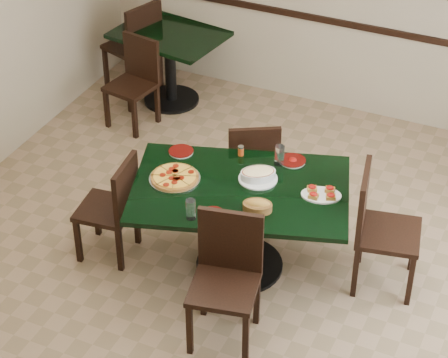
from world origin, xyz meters
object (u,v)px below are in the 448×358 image
at_px(bruschetta_platter, 321,193).
at_px(back_chair_left, 137,42).
at_px(back_table, 170,54).
at_px(chair_right, 377,223).
at_px(main_table, 240,208).
at_px(bread_basket, 257,206).
at_px(chair_left, 115,204).
at_px(back_chair_near, 136,77).
at_px(pepperoni_pizza, 175,177).
at_px(chair_near, 227,271).
at_px(lasagna_casserole, 258,174).
at_px(chair_far, 253,163).

bearing_deg(bruschetta_platter, back_chair_left, 126.11).
distance_m(back_table, back_chair_left, 0.40).
bearing_deg(chair_right, main_table, 94.24).
bearing_deg(chair_right, bread_basket, 110.52).
bearing_deg(bruschetta_platter, bread_basket, -152.55).
relative_size(chair_right, back_chair_left, 1.01).
bearing_deg(back_table, chair_right, -25.62).
relative_size(back_table, chair_right, 1.14).
bearing_deg(bread_basket, chair_left, 166.97).
bearing_deg(bread_basket, bruschetta_platter, 28.73).
height_order(chair_left, back_chair_left, back_chair_left).
xyz_separation_m(main_table, back_chair_left, (-2.04, 2.09, -0.02)).
xyz_separation_m(back_chair_near, pepperoni_pizza, (1.27, -1.66, 0.29)).
distance_m(chair_near, pepperoni_pizza, 0.89).
relative_size(chair_near, chair_left, 1.10).
distance_m(chair_near, chair_right, 1.20).
bearing_deg(lasagna_casserole, back_chair_left, 103.20).
height_order(chair_right, lasagna_casserole, chair_right).
xyz_separation_m(chair_left, lasagna_casserole, (1.00, 0.40, 0.31)).
height_order(chair_right, bread_basket, chair_right).
height_order(main_table, lasagna_casserole, lasagna_casserole).
bearing_deg(chair_right, back_chair_left, 47.45).
bearing_deg(chair_near, chair_right, 37.97).
bearing_deg(main_table, bread_basket, -59.98).
height_order(main_table, chair_left, chair_left).
xyz_separation_m(back_chair_left, lasagna_casserole, (2.11, -1.94, 0.25)).
relative_size(main_table, back_chair_left, 1.86).
distance_m(chair_right, back_chair_left, 3.51).
height_order(chair_near, lasagna_casserole, chair_near).
relative_size(main_table, chair_far, 2.05).
distance_m(back_chair_near, bread_basket, 2.65).
bearing_deg(chair_far, chair_left, 22.63).
bearing_deg(chair_near, bread_basket, 74.63).
xyz_separation_m(main_table, chair_left, (-0.93, -0.25, -0.08)).
xyz_separation_m(chair_right, bruschetta_platter, (-0.40, -0.12, 0.22)).
xyz_separation_m(back_table, back_chair_left, (-0.40, 0.06, 0.02)).
xyz_separation_m(main_table, pepperoni_pizza, (-0.48, -0.10, 0.20)).
relative_size(chair_left, bread_basket, 3.64).
bearing_deg(bread_basket, lasagna_casserole, 96.22).
distance_m(main_table, pepperoni_pizza, 0.53).
height_order(back_chair_near, back_chair_left, back_chair_left).
relative_size(lasagna_casserole, bruschetta_platter, 0.92).
bearing_deg(lasagna_casserole, main_table, -150.88).
bearing_deg(chair_near, chair_far, 94.14).
distance_m(back_table, bread_basket, 2.91).
xyz_separation_m(chair_far, chair_right, (1.15, -0.42, 0.06)).
bearing_deg(lasagna_casserole, chair_left, 167.70).
height_order(chair_far, pepperoni_pizza, chair_far).
xyz_separation_m(chair_right, pepperoni_pizza, (-1.45, -0.37, 0.22)).
bearing_deg(back_chair_near, chair_left, -55.23).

